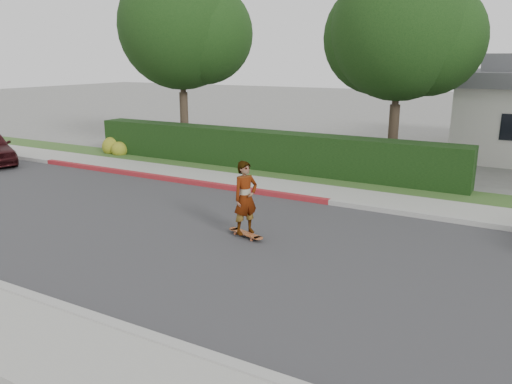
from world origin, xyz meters
TOP-DOWN VIEW (x-y plane):
  - ground at (0.00, 0.00)m, footprint 120.00×120.00m
  - road at (0.00, 0.00)m, footprint 60.00×8.00m
  - curb_near at (0.00, -4.10)m, footprint 60.00×0.20m
  - sidewalk_near at (0.00, -5.00)m, footprint 60.00×1.60m
  - curb_far at (0.00, 4.10)m, footprint 60.00×0.20m
  - curb_red_section at (-5.00, 4.10)m, footprint 12.00×0.21m
  - sidewalk_far at (0.00, 5.00)m, footprint 60.00×1.60m
  - planting_strip at (0.00, 6.60)m, footprint 60.00×1.60m
  - hedge at (-3.00, 7.20)m, footprint 15.00×1.00m
  - flowering_shrub at (-10.01, 6.74)m, footprint 1.40×1.00m
  - tree_left at (-7.51, 8.69)m, footprint 5.99×5.21m
  - tree_center at (1.49, 9.19)m, footprint 5.66×4.84m
  - skateboard at (0.27, 0.53)m, footprint 1.11×0.54m
  - skateboarder at (0.27, 0.53)m, footprint 0.64×0.75m

SIDE VIEW (x-z plane):
  - ground at x=0.00m, z-range 0.00..0.00m
  - road at x=0.00m, z-range 0.00..0.01m
  - planting_strip at x=0.00m, z-range 0.00..0.10m
  - sidewalk_near at x=0.00m, z-range 0.00..0.12m
  - sidewalk_far at x=0.00m, z-range 0.00..0.12m
  - curb_near at x=0.00m, z-range 0.00..0.15m
  - curb_far at x=0.00m, z-range 0.00..0.15m
  - curb_red_section at x=-5.00m, z-range 0.00..0.15m
  - skateboard at x=0.27m, z-range 0.05..0.15m
  - flowering_shrub at x=-10.01m, z-range -0.12..0.78m
  - hedge at x=-3.00m, z-range 0.00..1.50m
  - skateboarder at x=0.27m, z-range 0.11..1.84m
  - tree_center at x=1.49m, z-range 1.18..8.62m
  - tree_left at x=-7.51m, z-range 1.26..9.26m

